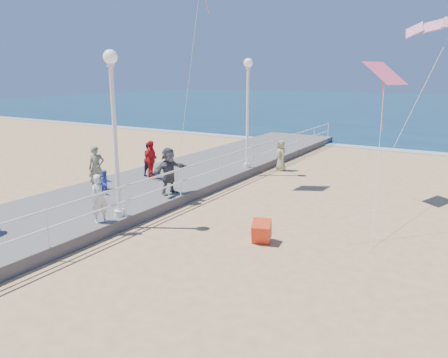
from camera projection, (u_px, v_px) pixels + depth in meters
The scene contains 15 objects.
ground at pixel (265, 262), 11.92m from camera, with size 160.00×160.00×0.00m, color tan.
surf_line at pixel (399, 150), 29.00m from camera, with size 160.00×1.20×0.04m, color white.
boardwalk at pixel (76, 211), 15.63m from camera, with size 5.00×44.00×0.40m, color slate.
railing at pixel (125, 192), 14.15m from camera, with size 0.05×42.00×0.55m.
lamp_post_mid at pixel (114, 117), 13.73m from camera, with size 0.44×0.44×5.32m.
lamp_post_far at pixel (248, 102), 21.24m from camera, with size 0.44×0.44×5.32m.
woman_holding_toddler at pixel (100, 199), 13.71m from camera, with size 0.57×0.37×1.56m, color silver.
toddler_held at pixel (106, 183), 13.64m from camera, with size 0.40×0.32×0.83m, color blue.
spectator_3 at pixel (151, 160), 19.44m from camera, with size 1.01×0.42×1.72m, color red.
spectator_5 at pixel (169, 171), 16.97m from camera, with size 1.71×0.54×1.84m, color #504F54.
spectator_6 at pixel (96, 168), 17.59m from camera, with size 0.65×0.43×1.79m, color gray.
spectator_7 at pixel (150, 159), 20.11m from camera, with size 0.75×0.59×1.55m, color #1A1B3A.
beach_walker_c at pixel (281, 155), 22.90m from camera, with size 0.80×0.52×1.63m, color tan.
box_kite at pixel (262, 233), 13.21m from camera, with size 0.55×0.55×0.60m, color red.
kite_diamond_pink at pixel (385, 73), 16.51m from camera, with size 1.42×1.42×0.02m, color #FF5D7C.
Camera 1 is at (4.73, -10.05, 5.01)m, focal length 35.00 mm.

